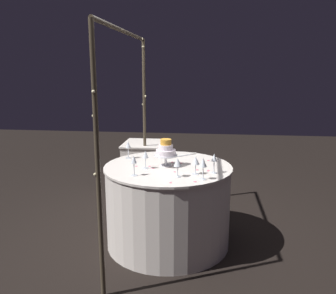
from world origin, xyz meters
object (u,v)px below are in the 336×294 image
object	(u,v)px
wine_glass_5	(178,163)
tiered_cake	(166,150)
main_table	(168,205)
side_table	(147,172)
wine_glass_6	(128,145)
decorative_arch	(126,110)
wine_glass_4	(203,163)
wine_glass_3	(196,161)
wine_glass_0	(145,155)
wine_glass_2	(134,161)
wine_glass_1	(214,159)
cake_knife	(187,155)

from	to	relation	value
wine_glass_5	tiered_cake	bearing A→B (deg)	23.00
main_table	wine_glass_5	distance (m)	0.62
side_table	wine_glass_6	distance (m)	0.98
decorative_arch	wine_glass_4	xyz separation A→B (m)	(-0.37, -0.73, -0.39)
wine_glass_6	wine_glass_3	bearing A→B (deg)	-123.71
main_table	wine_glass_0	world-z (taller)	wine_glass_0
tiered_cake	wine_glass_5	world-z (taller)	tiered_cake
wine_glass_5	wine_glass_2	bearing A→B (deg)	91.58
wine_glass_5	side_table	bearing A→B (deg)	20.60
wine_glass_4	wine_glass_6	world-z (taller)	wine_glass_4
side_table	decorative_arch	bearing A→B (deg)	-179.24
side_table	wine_glass_4	bearing A→B (deg)	-152.80
wine_glass_1	wine_glass_6	xyz separation A→B (m)	(0.42, 0.87, 0.00)
wine_glass_0	main_table	bearing A→B (deg)	-61.29
decorative_arch	wine_glass_3	bearing A→B (deg)	-109.14
main_table	cake_knife	size ratio (longest dim) A/B	5.11
wine_glass_1	wine_glass_6	world-z (taller)	wine_glass_6
wine_glass_1	cake_knife	world-z (taller)	wine_glass_1
tiered_cake	wine_glass_6	world-z (taller)	tiered_cake
wine_glass_3	main_table	bearing A→B (deg)	49.59
wine_glass_1	wine_glass_2	size ratio (longest dim) A/B	0.98
side_table	wine_glass_3	world-z (taller)	wine_glass_3
tiered_cake	wine_glass_6	bearing A→B (deg)	60.45
wine_glass_3	wine_glass_5	xyz separation A→B (m)	(-0.10, 0.15, 0.01)
tiered_cake	main_table	bearing A→B (deg)	-107.50
cake_knife	wine_glass_2	bearing A→B (deg)	152.41
wine_glass_5	cake_knife	bearing A→B (deg)	-2.22
wine_glass_3	wine_glass_5	bearing A→B (deg)	123.08
decorative_arch	wine_glass_0	distance (m)	0.46
decorative_arch	wine_glass_3	world-z (taller)	decorative_arch
wine_glass_5	main_table	bearing A→B (deg)	20.22
main_table	tiered_cake	xyz separation A→B (m)	(0.01, 0.02, 0.55)
main_table	wine_glass_1	world-z (taller)	wine_glass_1
cake_knife	tiered_cake	bearing A→B (deg)	158.34
wine_glass_4	side_table	bearing A→B (deg)	27.20
decorative_arch	main_table	xyz separation A→B (m)	(0.00, -0.39, -0.93)
wine_glass_2	wine_glass_6	distance (m)	0.61
side_table	wine_glass_0	bearing A→B (deg)	-170.01
wine_glass_1	wine_glass_2	xyz separation A→B (m)	(-0.16, 0.69, 0.00)
wine_glass_0	wine_glass_3	world-z (taller)	wine_glass_0
decorative_arch	wine_glass_6	xyz separation A→B (m)	(0.25, 0.05, -0.40)
wine_glass_2	wine_glass_3	distance (m)	0.54
wine_glass_5	cake_knife	size ratio (longest dim) A/B	0.69
wine_glass_0	cake_knife	size ratio (longest dim) A/B	0.71
wine_glass_4	main_table	bearing A→B (deg)	42.01
wine_glass_3	wine_glass_0	bearing A→B (deg)	75.32
decorative_arch	side_table	distance (m)	1.42
wine_glass_2	cake_knife	size ratio (longest dim) A/B	0.76
wine_glass_1	wine_glass_4	bearing A→B (deg)	154.70
side_table	wine_glass_1	xyz separation A→B (m)	(-1.25, -0.83, 0.53)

